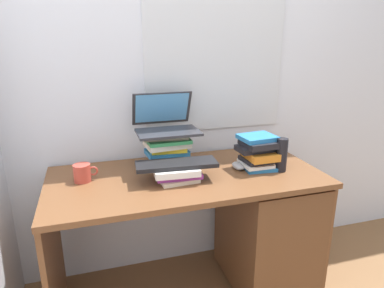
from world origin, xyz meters
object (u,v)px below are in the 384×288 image
(desk, at_px, (249,224))
(water_bottle, at_px, (282,155))
(book_stack_tall, at_px, (168,150))
(laptop, at_px, (165,122))
(book_stack_side, at_px, (258,152))
(computer_mouse, at_px, (238,166))
(book_stack_keyboard_riser, at_px, (177,173))
(keyboard, at_px, (177,164))
(mug, at_px, (83,173))

(desk, bearing_deg, water_bottle, -26.28)
(book_stack_tall, bearing_deg, laptop, 87.10)
(book_stack_tall, relative_size, book_stack_side, 1.02)
(computer_mouse, distance_m, water_bottle, 0.25)
(book_stack_keyboard_riser, height_order, computer_mouse, book_stack_keyboard_riser)
(desk, xyz_separation_m, computer_mouse, (-0.08, 0.03, 0.37))
(book_stack_keyboard_riser, height_order, book_stack_side, book_stack_side)
(desk, xyz_separation_m, keyboard, (-0.45, -0.03, 0.44))
(book_stack_keyboard_riser, distance_m, computer_mouse, 0.38)
(book_stack_tall, relative_size, book_stack_keyboard_riser, 0.97)
(desk, relative_size, book_stack_side, 5.99)
(book_stack_tall, distance_m, book_stack_keyboard_riser, 0.20)
(book_stack_tall, xyz_separation_m, book_stack_side, (0.49, -0.15, -0.01))
(book_stack_side, bearing_deg, book_stack_keyboard_riser, -175.58)
(book_stack_side, relative_size, keyboard, 0.59)
(water_bottle, bearing_deg, computer_mouse, 156.16)
(desk, height_order, laptop, laptop)
(computer_mouse, height_order, mug, mug)
(laptop, xyz_separation_m, computer_mouse, (0.37, -0.19, -0.24))
(book_stack_tall, xyz_separation_m, water_bottle, (0.59, -0.22, -0.01))
(desk, height_order, keyboard, keyboard)
(desk, distance_m, laptop, 0.79)
(laptop, bearing_deg, desk, -26.15)
(desk, distance_m, book_stack_side, 0.45)
(book_stack_side, distance_m, mug, 0.96)
(book_stack_tall, xyz_separation_m, book_stack_keyboard_riser, (0.00, -0.19, -0.07))
(mug, bearing_deg, desk, -6.26)
(book_stack_keyboard_riser, distance_m, mug, 0.49)
(book_stack_side, height_order, keyboard, book_stack_side)
(book_stack_side, xyz_separation_m, laptop, (-0.49, 0.22, 0.16))
(book_stack_keyboard_riser, bearing_deg, desk, 4.06)
(book_stack_side, xyz_separation_m, mug, (-0.96, 0.10, -0.05))
(laptop, relative_size, computer_mouse, 3.33)
(keyboard, height_order, computer_mouse, keyboard)
(water_bottle, bearing_deg, keyboard, 176.15)
(desk, relative_size, book_stack_keyboard_riser, 5.68)
(book_stack_tall, distance_m, keyboard, 0.19)
(keyboard, bearing_deg, desk, 8.33)
(computer_mouse, bearing_deg, mug, 174.94)
(mug, bearing_deg, book_stack_keyboard_riser, -15.76)
(keyboard, bearing_deg, book_stack_keyboard_riser, -57.38)
(laptop, xyz_separation_m, keyboard, (-0.00, -0.25, -0.17))
(desk, height_order, book_stack_keyboard_riser, book_stack_keyboard_riser)
(book_stack_side, height_order, water_bottle, book_stack_side)
(computer_mouse, xyz_separation_m, water_bottle, (0.22, -0.10, 0.08))
(laptop, distance_m, keyboard, 0.30)
(book_stack_keyboard_riser, relative_size, keyboard, 0.62)
(keyboard, relative_size, water_bottle, 2.23)
(laptop, xyz_separation_m, water_bottle, (0.59, -0.29, -0.16))
(keyboard, bearing_deg, book_stack_side, 8.71)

